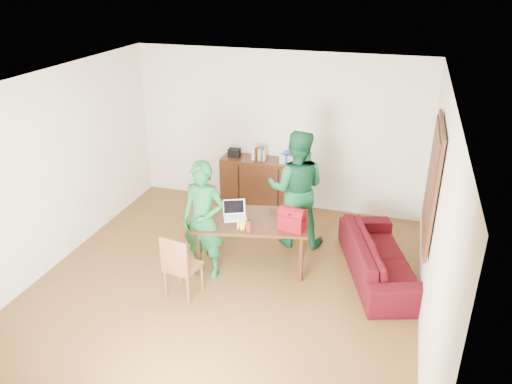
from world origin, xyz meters
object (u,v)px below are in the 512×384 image
(table, at_px, (252,225))
(laptop, at_px, (235,216))
(person_near, at_px, (204,221))
(person_far, at_px, (296,189))
(bottle, at_px, (249,225))
(sofa, at_px, (380,257))
(chair, at_px, (183,277))
(red_bag, at_px, (292,221))

(table, bearing_deg, laptop, 179.25)
(person_near, bearing_deg, person_far, 53.21)
(bottle, bearing_deg, person_near, -175.09)
(table, bearing_deg, person_near, -155.07)
(person_near, distance_m, laptop, 0.48)
(laptop, xyz_separation_m, sofa, (1.99, 0.30, -0.48))
(person_near, bearing_deg, laptop, 51.34)
(bottle, bearing_deg, sofa, 19.74)
(chair, xyz_separation_m, person_near, (0.09, 0.53, 0.57))
(table, relative_size, person_far, 0.94)
(red_bag, bearing_deg, person_near, -154.49)
(person_near, xyz_separation_m, red_bag, (1.14, 0.29, 0.02))
(chair, height_order, person_far, person_far)
(person_far, height_order, bottle, person_far)
(table, xyz_separation_m, sofa, (1.76, 0.25, -0.35))
(person_far, distance_m, sofa, 1.55)
(laptop, xyz_separation_m, red_bag, (0.82, -0.07, 0.08))
(red_bag, bearing_deg, sofa, 28.97)
(chair, bearing_deg, table, 65.62)
(table, xyz_separation_m, red_bag, (0.60, -0.12, 0.21))
(person_far, distance_m, red_bag, 0.93)
(person_near, distance_m, person_far, 1.56)
(chair, height_order, bottle, bottle)
(chair, xyz_separation_m, bottle, (0.71, 0.58, 0.56))
(chair, height_order, laptop, laptop)
(sofa, bearing_deg, red_bag, 88.98)
(bottle, xyz_separation_m, sofa, (1.69, 0.61, -0.53))
(chair, relative_size, laptop, 2.38)
(chair, xyz_separation_m, sofa, (2.40, 1.19, 0.03))
(chair, xyz_separation_m, red_bag, (1.23, 0.82, 0.59))
(person_near, bearing_deg, sofa, 18.42)
(red_bag, bearing_deg, chair, -135.20)
(person_near, height_order, red_bag, person_near)
(laptop, distance_m, sofa, 2.07)
(table, relative_size, red_bag, 5.02)
(person_far, xyz_separation_m, sofa, (1.32, -0.55, -0.61))
(person_far, distance_m, laptop, 1.09)
(table, bearing_deg, person_far, 49.24)
(person_far, bearing_deg, table, 54.59)
(bottle, height_order, sofa, bottle)
(person_near, bearing_deg, chair, -97.63)
(sofa, bearing_deg, person_near, 87.28)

